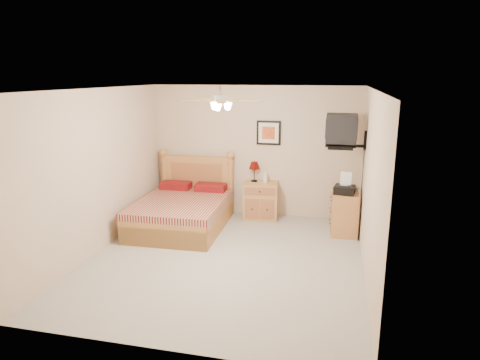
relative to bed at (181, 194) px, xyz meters
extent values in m
plane|color=#A09A90|center=(1.11, -1.12, -0.63)|extent=(4.50, 4.50, 0.00)
cube|color=white|center=(1.11, -1.12, 1.87)|extent=(4.00, 4.50, 0.04)
cube|color=#CDB297|center=(1.11, 1.13, 0.62)|extent=(4.00, 0.04, 2.50)
cube|color=#CDB297|center=(1.11, -3.37, 0.62)|extent=(4.00, 0.04, 2.50)
cube|color=#CDB297|center=(-0.89, -1.12, 0.62)|extent=(0.04, 4.50, 2.50)
cube|color=#CDB297|center=(3.11, -1.12, 0.62)|extent=(0.04, 4.50, 2.50)
cube|color=tan|center=(1.28, 0.88, -0.28)|extent=(0.69, 0.54, 0.70)
imported|color=silver|center=(1.36, 0.91, 0.18)|extent=(0.09, 0.09, 0.24)
cube|color=black|center=(1.38, 1.11, 0.99)|extent=(0.46, 0.04, 0.46)
cube|color=#B1753B|center=(2.84, 0.40, -0.26)|extent=(0.47, 0.65, 0.74)
imported|color=beige|center=(2.84, 0.60, 0.12)|extent=(0.19, 0.25, 0.02)
imported|color=tan|center=(2.84, 0.60, 0.14)|extent=(0.32, 0.36, 0.02)
camera|label=1|loc=(2.66, -6.86, 2.06)|focal=32.00mm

